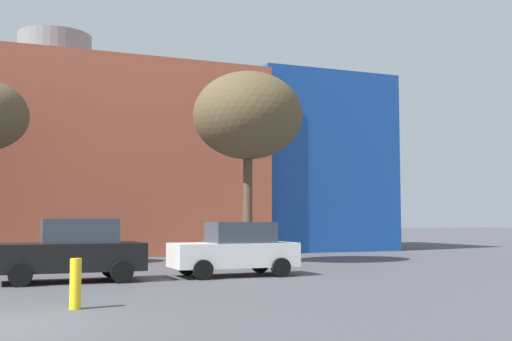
% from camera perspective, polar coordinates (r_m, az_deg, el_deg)
% --- Properties ---
extents(building_backdrop, '(39.02, 10.69, 12.16)m').
position_cam_1_polar(building_backdrop, '(36.97, -17.78, 1.00)').
color(building_backdrop, '#B2563D').
rests_on(building_backdrop, ground_plane).
extents(parked_car_2, '(4.38, 2.14, 1.90)m').
position_cam_1_polar(parked_car_2, '(20.13, -16.15, -6.88)').
color(parked_car_2, black).
rests_on(parked_car_2, ground_plane).
extents(parked_car_3, '(4.12, 2.02, 1.79)m').
position_cam_1_polar(parked_car_3, '(21.31, -1.88, -7.05)').
color(parked_car_3, white).
rests_on(parked_car_3, ground_plane).
extents(bare_tree_1, '(4.67, 4.67, 8.15)m').
position_cam_1_polar(bare_tree_1, '(27.18, -0.73, 4.87)').
color(bare_tree_1, brown).
rests_on(bare_tree_1, ground_plane).
extents(bollard_yellow_0, '(0.24, 0.24, 1.06)m').
position_cam_1_polar(bollard_yellow_0, '(14.12, -15.86, -9.72)').
color(bollard_yellow_0, yellow).
rests_on(bollard_yellow_0, ground_plane).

